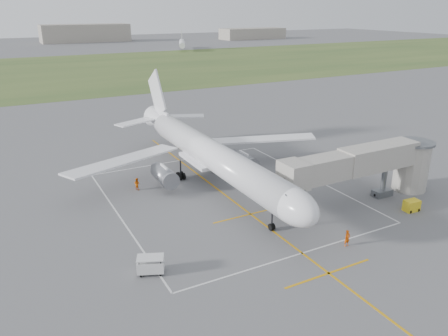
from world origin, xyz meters
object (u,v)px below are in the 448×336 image
airliner (210,154)px  ramp_worker_wing (137,184)px  jet_bridge (373,165)px  ramp_worker_nose (347,238)px  gpu_unit (412,206)px  baggage_cart (151,265)px

airliner → ramp_worker_wing: 10.69m
jet_bridge → ramp_worker_wing: bearing=146.0°
ramp_worker_nose → ramp_worker_wing: bearing=121.5°
jet_bridge → ramp_worker_nose: jet_bridge is taller
gpu_unit → baggage_cart: (-32.31, 2.17, 0.20)m
airliner → ramp_worker_nose: 22.57m
baggage_cart → ramp_worker_wing: 20.42m
gpu_unit → ramp_worker_nose: size_ratio=1.08×
airliner → jet_bridge: 21.22m
jet_bridge → gpu_unit: jet_bridge is taller
airliner → baggage_cart: airliner is taller
airliner → baggage_cart: bearing=-130.7°
airliner → gpu_unit: 26.34m
jet_bridge → gpu_unit: size_ratio=12.14×
jet_bridge → ramp_worker_nose: (-10.76, -7.48, -3.85)m
jet_bridge → ramp_worker_nose: size_ratio=13.11×
airliner → jet_bridge: size_ratio=2.00×
airliner → ramp_worker_wing: airliner is taller
baggage_cart → ramp_worker_nose: 20.12m
airliner → gpu_unit: size_ratio=24.26×
airliner → ramp_worker_nose: bearing=-77.1°
ramp_worker_nose → ramp_worker_wing: ramp_worker_nose is taller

